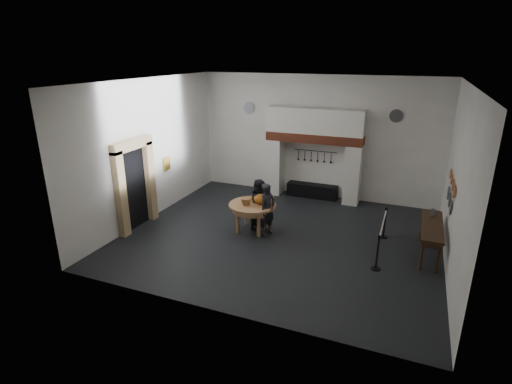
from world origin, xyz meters
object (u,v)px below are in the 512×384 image
at_px(barrier_post_near, 377,253).
at_px(barrier_post_far, 385,223).
at_px(side_table, 432,226).
at_px(work_table, 252,205).
at_px(visitor_near, 267,210).
at_px(iron_range, 312,191).
at_px(visitor_far, 260,204).

relative_size(barrier_post_near, barrier_post_far, 1.00).
relative_size(side_table, barrier_post_far, 2.44).
xyz_separation_m(work_table, visitor_near, (0.53, -0.11, -0.03)).
bearing_deg(iron_range, barrier_post_far, -42.67).
bearing_deg(work_table, side_table, 3.58).
height_order(visitor_far, barrier_post_near, visitor_far).
bearing_deg(work_table, visitor_far, 65.71).
distance_m(iron_range, barrier_post_near, 5.46).
distance_m(work_table, barrier_post_near, 3.97).
relative_size(iron_range, barrier_post_near, 2.11).
height_order(iron_range, visitor_near, visitor_near).
bearing_deg(barrier_post_near, visitor_far, 160.77).
height_order(work_table, barrier_post_far, barrier_post_far).
bearing_deg(work_table, barrier_post_far, 14.65).
distance_m(iron_range, visitor_far, 3.50).
relative_size(visitor_far, side_table, 0.72).
xyz_separation_m(barrier_post_near, barrier_post_far, (0.00, 2.00, 0.00)).
xyz_separation_m(iron_range, visitor_far, (-0.83, -3.36, 0.54)).
relative_size(visitor_far, barrier_post_far, 1.76).
bearing_deg(barrier_post_near, visitor_near, 164.90).
xyz_separation_m(iron_range, work_table, (-0.96, -3.64, 0.59)).
bearing_deg(iron_range, visitor_near, -96.47).
height_order(visitor_near, side_table, visitor_near).
distance_m(visitor_near, barrier_post_far, 3.49).
xyz_separation_m(iron_range, barrier_post_far, (2.87, -2.64, 0.20)).
height_order(work_table, side_table, side_table).
bearing_deg(visitor_far, visitor_near, -135.88).
distance_m(work_table, barrier_post_far, 3.97).
height_order(visitor_near, barrier_post_near, visitor_near).
xyz_separation_m(work_table, side_table, (5.06, 0.32, 0.03)).
xyz_separation_m(work_table, barrier_post_near, (3.82, -1.00, -0.39)).
distance_m(iron_range, side_table, 5.32).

